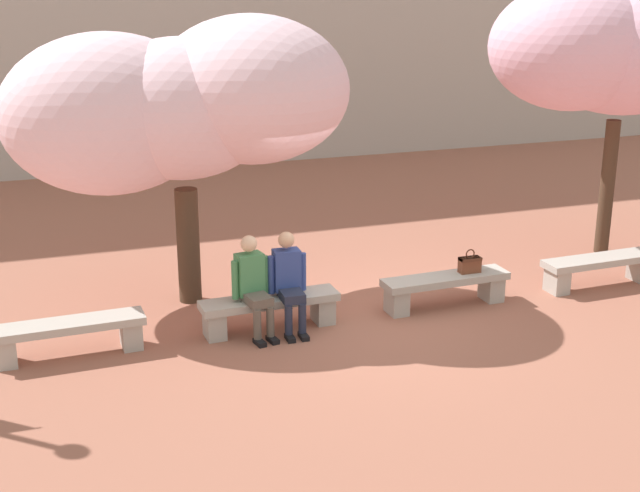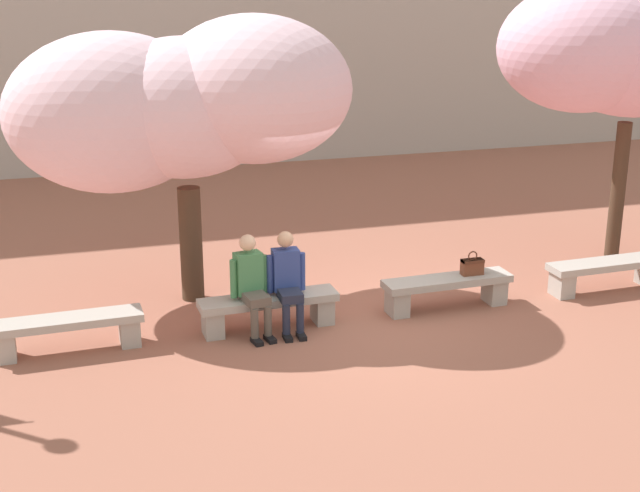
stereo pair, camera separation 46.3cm
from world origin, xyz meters
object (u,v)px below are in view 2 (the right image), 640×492
object	(u,v)px
stone_bench_west_end	(68,328)
cherry_tree_main	(184,103)
stone_bench_near_east	(607,270)
person_seated_right	(287,278)
handbag	(472,266)
stone_bench_center	(447,288)
person_seated_left	(251,281)
stone_bench_near_west	(269,307)
cherry_tree_secondary	(633,50)

from	to	relation	value
stone_bench_west_end	cherry_tree_main	distance (m)	3.32
stone_bench_west_end	stone_bench_near_east	xyz separation A→B (m)	(7.53, 0.00, 0.00)
person_seated_right	handbag	bearing A→B (deg)	1.59
stone_bench_center	person_seated_right	world-z (taller)	person_seated_right
person_seated_left	cherry_tree_main	xyz separation A→B (m)	(-0.55, 1.47, 2.06)
stone_bench_near_east	stone_bench_center	bearing A→B (deg)	180.00
person_seated_left	stone_bench_near_west	bearing A→B (deg)	12.81
stone_bench_west_end	stone_bench_near_east	size ratio (longest dim) A/B	1.00
stone_bench_center	stone_bench_near_east	world-z (taller)	same
stone_bench_near_east	cherry_tree_secondary	distance (m)	3.41
stone_bench_center	person_seated_right	xyz separation A→B (m)	(-2.27, -0.05, 0.39)
stone_bench_near_east	cherry_tree_main	world-z (taller)	cherry_tree_main
stone_bench_center	person_seated_left	world-z (taller)	person_seated_left
stone_bench_center	person_seated_right	distance (m)	2.30
person_seated_left	person_seated_right	distance (m)	0.47
stone_bench_west_end	person_seated_right	size ratio (longest dim) A/B	1.41
cherry_tree_main	stone_bench_near_east	bearing A→B (deg)	-13.74
stone_bench_west_end	cherry_tree_secondary	xyz separation A→B (m)	(8.51, 1.32, 2.99)
stone_bench_near_west	handbag	size ratio (longest dim) A/B	5.38
cherry_tree_main	handbag	bearing A→B (deg)	-20.92
stone_bench_west_end	person_seated_left	world-z (taller)	person_seated_left
cherry_tree_secondary	stone_bench_center	bearing A→B (deg)	-159.32
cherry_tree_main	stone_bench_center	bearing A→B (deg)	-23.33
stone_bench_near_west	person_seated_left	size ratio (longest dim) A/B	1.41
stone_bench_west_end	person_seated_left	xyz separation A→B (m)	(2.28, -0.05, 0.39)
cherry_tree_main	person_seated_right	bearing A→B (deg)	-55.25
stone_bench_center	stone_bench_near_west	bearing A→B (deg)	180.00
stone_bench_near_east	cherry_tree_secondary	size ratio (longest dim) A/B	0.42
stone_bench_west_end	stone_bench_near_east	distance (m)	7.53
stone_bench_center	person_seated_left	distance (m)	2.77
person_seated_left	cherry_tree_secondary	world-z (taller)	cherry_tree_secondary
person_seated_left	cherry_tree_secondary	bearing A→B (deg)	12.39
stone_bench_west_end	cherry_tree_secondary	size ratio (longest dim) A/B	0.42
stone_bench_center	cherry_tree_main	xyz separation A→B (m)	(-3.29, 1.42, 2.46)
cherry_tree_secondary	person_seated_right	bearing A→B (deg)	-166.61
cherry_tree_main	stone_bench_west_end	bearing A→B (deg)	-140.66
cherry_tree_secondary	stone_bench_near_east	bearing A→B (deg)	-126.53
stone_bench_center	stone_bench_near_east	xyz separation A→B (m)	(2.51, 0.00, 0.00)
person_seated_right	cherry_tree_main	xyz separation A→B (m)	(-1.02, 1.47, 2.06)
stone_bench_west_end	stone_bench_center	distance (m)	5.02
cherry_tree_main	person_seated_left	bearing A→B (deg)	-69.54
handbag	cherry_tree_secondary	size ratio (longest dim) A/B	0.08
cherry_tree_secondary	stone_bench_near_west	bearing A→B (deg)	-167.62
stone_bench_near_west	cherry_tree_main	world-z (taller)	cherry_tree_main
stone_bench_west_end	person_seated_left	distance (m)	2.31
stone_bench_center	cherry_tree_secondary	distance (m)	4.77
cherry_tree_main	cherry_tree_secondary	size ratio (longest dim) A/B	1.07
stone_bench_near_west	handbag	distance (m)	2.89
stone_bench_center	cherry_tree_secondary	xyz separation A→B (m)	(3.48, 1.32, 2.99)
stone_bench_west_end	stone_bench_near_west	bearing A→B (deg)	0.00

